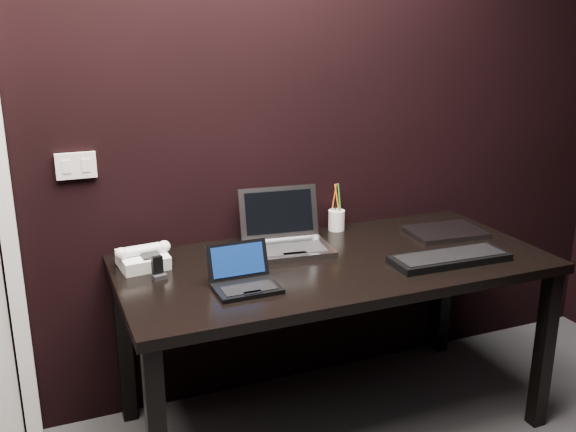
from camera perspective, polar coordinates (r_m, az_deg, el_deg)
name	(u,v)px	position (r m, az deg, el deg)	size (l,w,h in m)	color
wall_back	(229,110)	(2.68, -5.27, 9.37)	(4.00, 4.00, 0.00)	black
wall_switch	(76,166)	(2.59, -18.33, 4.27)	(0.15, 0.02, 0.10)	silver
desk	(334,278)	(2.59, 4.13, -5.49)	(1.70, 0.80, 0.74)	black
netbook	(244,280)	(2.29, -3.89, -5.70)	(0.23, 0.21, 0.15)	black
silver_laptop	(286,239)	(2.66, -0.17, -2.03)	(0.37, 0.34, 0.24)	#9B9BA0
ext_keyboard	(450,258)	(2.61, 14.18, -3.65)	(0.48, 0.18, 0.03)	black
closed_laptop	(445,232)	(2.94, 13.78, -1.39)	(0.34, 0.26, 0.02)	gray
desk_phone	(143,258)	(2.53, -12.75, -3.67)	(0.22, 0.18, 0.11)	white
mobile_phone	(158,270)	(2.41, -11.48, -4.75)	(0.06, 0.05, 0.08)	black
pen_cup	(336,219)	(2.91, 4.33, -0.29)	(0.08, 0.08, 0.22)	white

